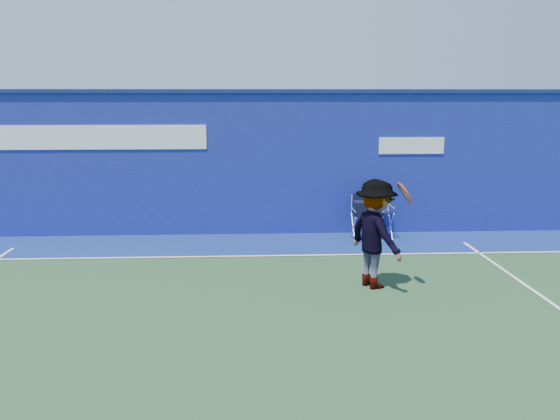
{
  "coord_description": "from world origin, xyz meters",
  "views": [
    {
      "loc": [
        0.17,
        -7.49,
        2.99
      ],
      "look_at": [
        0.67,
        2.6,
        1.0
      ],
      "focal_mm": 38.0,
      "sensor_mm": 36.0,
      "label": 1
    }
  ],
  "objects_px": {
    "directors_chair_left": "(367,220)",
    "directors_chair_right": "(376,223)",
    "water_bottle": "(365,238)",
    "tennis_player": "(376,234)"
  },
  "relations": [
    {
      "from": "directors_chair_right",
      "to": "directors_chair_left",
      "type": "bearing_deg",
      "value": -144.49
    },
    {
      "from": "directors_chair_left",
      "to": "water_bottle",
      "type": "xyz_separation_m",
      "value": [
        -0.11,
        -0.38,
        -0.29
      ]
    },
    {
      "from": "directors_chair_right",
      "to": "tennis_player",
      "type": "height_order",
      "value": "tennis_player"
    },
    {
      "from": "directors_chair_left",
      "to": "directors_chair_right",
      "type": "xyz_separation_m",
      "value": [
        0.24,
        0.17,
        -0.09
      ]
    },
    {
      "from": "directors_chair_left",
      "to": "directors_chair_right",
      "type": "relative_size",
      "value": 0.94
    },
    {
      "from": "directors_chair_left",
      "to": "tennis_player",
      "type": "bearing_deg",
      "value": -98.72
    },
    {
      "from": "directors_chair_right",
      "to": "tennis_player",
      "type": "relative_size",
      "value": 0.59
    },
    {
      "from": "water_bottle",
      "to": "tennis_player",
      "type": "relative_size",
      "value": 0.13
    },
    {
      "from": "water_bottle",
      "to": "tennis_player",
      "type": "bearing_deg",
      "value": -97.72
    },
    {
      "from": "directors_chair_left",
      "to": "tennis_player",
      "type": "height_order",
      "value": "tennis_player"
    }
  ]
}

